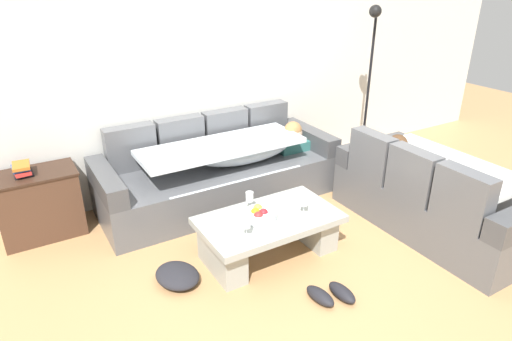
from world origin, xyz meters
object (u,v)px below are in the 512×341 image
Objects in this scene: coffee_table at (269,231)px; wine_glass_near_right at (304,201)px; wine_glass_far_back at (250,197)px; floor_lamp at (369,78)px; couch_near_window at (433,196)px; book_stack_on_cabinet at (22,169)px; side_cabinet at (40,204)px; couch_along_wall at (223,171)px; fruit_bowl at (260,215)px; pair_of_shoes at (331,294)px; wine_glass_near_left at (246,223)px; crumpled_garment at (177,275)px.

wine_glass_near_right is at bearing -19.12° from coffee_table.
wine_glass_far_back is 2.44m from floor_lamp.
couch_near_window is 3.79m from book_stack_on_cabinet.
wine_glass_far_back is at bearing -36.37° from side_cabinet.
book_stack_on_cabinet is at bearing 173.14° from couch_along_wall.
floor_lamp is at bearing -0.94° from couch_along_wall.
fruit_bowl is (-1.68, 0.42, 0.09)m from couch_near_window.
couch_along_wall is 2.13m from couch_near_window.
couch_near_window is 1.35m from wine_glass_near_right.
side_cabinet reaches higher than coffee_table.
pair_of_shoes is (-0.20, -0.64, -0.45)m from wine_glass_near_right.
coffee_table is 0.33m from wine_glass_far_back.
fruit_bowl is at bearing -100.72° from couch_along_wall.
floor_lamp is at bearing 27.60° from wine_glass_near_left.
coffee_table is at bearing -96.40° from couch_along_wall.
floor_lamp is at bearing 33.58° from wine_glass_near_right.
couch_near_window is at bearing -28.53° from side_cabinet.
floor_lamp reaches higher than wine_glass_far_back.
crumpled_garment is at bearing -55.69° from book_stack_on_cabinet.
coffee_table is at bearing -3.43° from crumpled_garment.
couch_near_window is 11.29× the size of wine_glass_near_left.
fruit_bowl is at bearing 103.49° from pair_of_shoes.
floor_lamp is (3.84, -0.26, 0.42)m from book_stack_on_cabinet.
pair_of_shoes is at bearing -76.51° from fruit_bowl.
wine_glass_near_right is at bearing 73.14° from pair_of_shoes.
wine_glass_far_back is at bearing -102.29° from couch_along_wall.
book_stack_on_cabinet is (-1.73, 1.36, 0.46)m from coffee_table.
book_stack_on_cabinet is at bearing 141.82° from coffee_table.
fruit_bowl is 1.24× the size of book_stack_on_cabinet.
book_stack_on_cabinet is 1.71m from crumpled_garment.
wine_glass_near_left is at bearing -108.72° from couch_along_wall.
couch_along_wall is at bearing -7.17° from side_cabinet.
fruit_bowl is 0.14× the size of floor_lamp.
pair_of_shoes is 0.83× the size of crumpled_garment.
couch_along_wall is 9.00× the size of fruit_bowl.
wine_glass_far_back reaches higher than pair_of_shoes.
coffee_table is at bearing 26.99° from wine_glass_near_left.
couch_near_window is 11.29× the size of wine_glass_near_right.
floor_lamp reaches higher than wine_glass_near_left.
crumpled_garment is (-0.93, 0.79, 0.01)m from pair_of_shoes.
wine_glass_far_back is at bearing 11.19° from crumpled_garment.
side_cabinet reaches higher than crumpled_garment.
fruit_bowl is 0.29m from wine_glass_near_left.
couch_near_window is 1.78m from floor_lamp.
floor_lamp is (1.98, -0.03, 0.79)m from couch_along_wall.
pair_of_shoes is (-0.03, -1.88, -0.28)m from couch_along_wall.
coffee_table is 4.29× the size of fruit_bowl.
pair_of_shoes is at bearing -82.70° from coffee_table.
coffee_table is 0.43m from wine_glass_near_left.
couch_along_wall is 15.18× the size of wine_glass_near_left.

